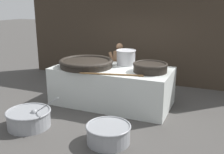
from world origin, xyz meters
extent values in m
plane|color=#474442|center=(0.00, 0.00, 0.00)|extent=(60.00, 60.00, 0.00)
cube|color=#382D23|center=(0.00, 2.45, 1.83)|extent=(8.60, 0.24, 3.66)
cube|color=silver|center=(0.00, 0.00, 0.51)|extent=(3.14, 1.55, 1.01)
cylinder|color=black|center=(-0.68, -0.17, 1.09)|extent=(1.40, 1.40, 0.15)
torus|color=black|center=(-0.68, -0.17, 1.17)|extent=(1.46, 1.46, 0.11)
cylinder|color=black|center=(1.05, -0.01, 1.11)|extent=(0.84, 0.84, 0.20)
torus|color=black|center=(1.05, -0.01, 1.21)|extent=(0.87, 0.87, 0.07)
cylinder|color=#B7B7BC|center=(0.21, 0.49, 1.21)|extent=(0.51, 0.51, 0.40)
torus|color=#B7B7BC|center=(0.21, 0.49, 1.42)|extent=(0.55, 0.55, 0.04)
cylinder|color=brown|center=(0.26, -0.67, 1.03)|extent=(1.51, 0.42, 0.04)
cube|color=brown|center=(0.95, -0.50, 1.02)|extent=(0.14, 0.13, 0.02)
cylinder|color=brown|center=(-0.22, 0.99, 0.37)|extent=(0.11, 0.11, 0.74)
cylinder|color=brown|center=(-0.19, 1.15, 0.37)|extent=(0.11, 0.11, 0.74)
cube|color=#334C72|center=(-0.21, 1.07, 0.52)|extent=(0.22, 0.26, 0.49)
cube|color=brown|center=(-0.21, 1.07, 1.02)|extent=(0.24, 0.47, 0.55)
cylinder|color=brown|center=(-0.34, 0.87, 1.02)|extent=(0.31, 0.15, 0.51)
cylinder|color=brown|center=(-0.25, 1.31, 1.02)|extent=(0.31, 0.15, 0.51)
sphere|color=brown|center=(-0.21, 1.07, 1.41)|extent=(0.21, 0.21, 0.21)
cylinder|color=gray|center=(-1.16, -2.02, 0.18)|extent=(0.94, 0.94, 0.37)
torus|color=gray|center=(-1.16, -2.02, 0.37)|extent=(0.99, 0.99, 0.05)
cylinder|color=#6B9347|center=(-1.16, -2.02, 0.27)|extent=(0.83, 0.83, 0.09)
sphere|color=gray|center=(-1.00, -2.01, 0.35)|extent=(0.17, 0.17, 0.17)
cylinder|color=gray|center=(-0.69, -2.00, 0.57)|extent=(0.63, 0.06, 0.45)
cylinder|color=gray|center=(0.75, -1.96, 0.18)|extent=(0.86, 0.86, 0.35)
torus|color=gray|center=(0.75, -1.96, 0.35)|extent=(0.90, 0.90, 0.04)
cylinder|color=tan|center=(0.75, -1.96, 0.26)|extent=(0.76, 0.76, 0.09)
camera|label=1|loc=(2.65, -6.24, 2.69)|focal=42.00mm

